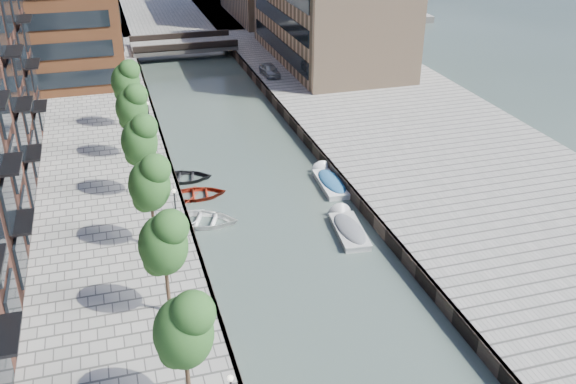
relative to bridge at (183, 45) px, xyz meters
name	(u,v)px	position (x,y,z in m)	size (l,w,h in m)	color
water	(238,151)	(0.00, -32.00, -1.39)	(300.00, 300.00, 0.00)	#38473F
quay_right	(407,126)	(16.00, -32.00, -0.89)	(20.00, 140.00, 1.00)	gray
quay_wall_left	(166,154)	(-6.10, -32.00, -0.89)	(0.25, 140.00, 1.00)	#332823
quay_wall_right	(305,138)	(6.10, -32.00, -0.89)	(0.25, 140.00, 1.00)	#332823
far_closure	(159,10)	(0.00, 28.00, -0.89)	(80.00, 40.00, 1.00)	gray
bridge	(183,45)	(0.00, 0.00, 0.00)	(13.00, 6.00, 1.30)	gray
tree_1	(183,328)	(-8.50, -61.00, 3.92)	(2.50, 2.50, 5.95)	#382619
tree_2	(163,241)	(-8.50, -54.00, 3.92)	(2.50, 2.50, 5.95)	#382619
tree_3	(149,182)	(-8.50, -47.00, 3.92)	(2.50, 2.50, 5.95)	#382619
tree_4	(139,138)	(-8.50, -40.00, 3.92)	(2.50, 2.50, 5.95)	#382619
tree_5	(131,105)	(-8.50, -33.00, 3.92)	(2.50, 2.50, 5.95)	#382619
tree_6	(125,80)	(-8.50, -26.00, 3.92)	(2.50, 2.50, 5.95)	#382619
lamp_1	(176,213)	(-7.20, -48.00, 2.12)	(0.24, 0.24, 4.12)	black
lamp_2	(149,121)	(-7.20, -32.00, 2.12)	(0.24, 0.24, 4.12)	black
sloop_2	(197,197)	(-4.76, -39.56, -1.39)	(3.12, 4.36, 0.90)	maroon
sloop_3	(202,224)	(-5.10, -43.60, -1.39)	(3.60, 5.04, 1.04)	white
sloop_4	(183,180)	(-5.39, -36.42, -1.39)	(3.27, 4.57, 0.95)	black
motorboat_3	(330,181)	(5.43, -40.30, -1.18)	(2.09, 5.31, 1.74)	white
motorboat_4	(348,228)	(4.16, -47.34, -1.18)	(2.28, 5.24, 1.69)	#AFAEAD
car	(269,70)	(7.50, -14.63, 0.27)	(1.55, 3.86, 1.32)	#A3A5A8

